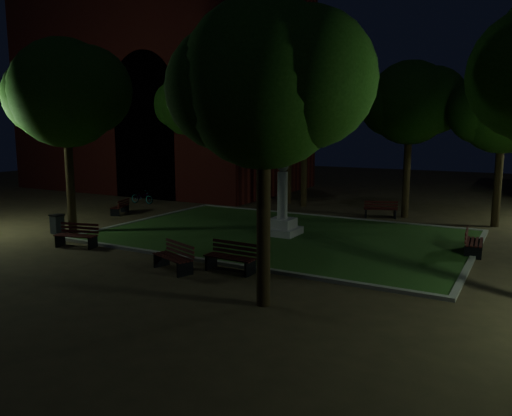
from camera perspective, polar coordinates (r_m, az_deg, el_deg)
The scene contains 21 objects.
ground at distance 19.80m, azimuth 0.44°, elevation -4.32°, with size 80.00×80.00×0.00m, color #3D311D.
lawn at distance 21.53m, azimuth 3.00°, elevation -3.13°, with size 15.00×10.00×0.08m, color #274B18.
lawn_kerb at distance 21.52m, azimuth 3.00°, elevation -3.08°, with size 15.40×10.40×0.12m.
monument at distance 21.35m, azimuth 3.02°, elevation -0.73°, with size 1.40×1.40×3.20m.
building_main at distance 39.74m, azimuth -10.37°, elevation 13.00°, with size 20.00×12.00×15.00m.
tree_west at distance 23.15m, azimuth -20.86°, elevation 12.15°, with size 5.67×4.63×8.38m.
tree_north_wl at distance 30.52m, azimuth 4.02°, elevation 12.48°, with size 6.05×4.94×8.87m.
tree_north_er at distance 26.74m, azimuth 17.39°, elevation 11.39°, with size 5.16×4.21×7.96m.
tree_ne at distance 25.74m, azimuth 26.67°, elevation 10.26°, with size 5.20×4.24×7.67m.
tree_se at distance 12.56m, azimuth 1.27°, elevation 13.96°, with size 5.18×4.23×7.79m.
tree_nw at distance 32.65m, azimuth -6.16°, elevation 11.80°, with size 6.53×5.33×8.82m.
tree_far_north at distance 29.39m, azimuth 5.77°, elevation 10.92°, with size 4.99×4.08×7.59m.
lamppost_nw at distance 34.15m, azimuth -10.88°, elevation 6.01°, with size 1.18×0.28×3.99m.
bench_near_left at distance 16.52m, azimuth -9.30°, elevation -5.63°, with size 1.77×1.13×0.92m.
bench_near_right at distance 16.25m, azimuth -2.84°, elevation -5.72°, with size 1.75×0.66×0.95m.
bench_west_near at distance 20.75m, azimuth -19.78°, elevation -3.03°, with size 1.76×0.97×0.91m.
bench_left_side at distance 27.88m, azimuth -15.20°, elevation 0.09°, with size 0.98×1.54×0.80m.
bench_right_side at distance 20.05m, azimuth 23.47°, elevation -3.65°, with size 0.70×1.72×0.93m.
bench_far_side at distance 26.50m, azimuth 14.03°, elevation -0.20°, with size 1.78×1.14×0.92m.
trash_bin at distance 23.65m, azimuth -21.77°, elevation -1.70°, with size 0.53×0.53×0.85m.
bicycle at distance 31.42m, azimuth -12.89°, elevation 1.28°, with size 0.58×1.66×0.87m, color black.
Camera 1 is at (9.26, -16.89, 4.62)m, focal length 35.00 mm.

